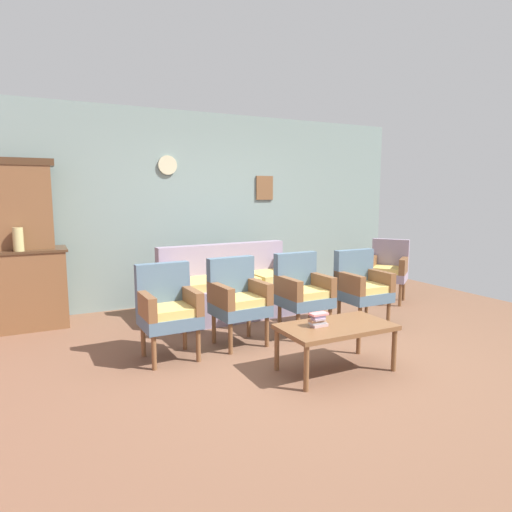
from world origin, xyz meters
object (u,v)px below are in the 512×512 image
side_cabinet (15,289)px  armchair_near_cabinet (238,297)px  floral_couch (232,290)px  book_stack_on_table (318,320)px  wingback_chair_by_fireplace (388,267)px  armchair_near_couch_end (168,307)px  armchair_row_middle (302,290)px  vase_on_cabinet (18,239)px  armchair_by_doorway (361,285)px  floor_vase_by_wall (379,269)px  coffee_table (336,330)px

side_cabinet → armchair_near_cabinet: 2.65m
floral_couch → book_stack_on_table: (-0.09, -2.08, 0.15)m
wingback_chair_by_fireplace → armchair_near_couch_end: bearing=-167.2°
armchair_near_couch_end → armchair_row_middle: bearing=2.7°
vase_on_cabinet → armchair_near_cabinet: 2.54m
floral_couch → armchair_near_cabinet: (-0.40, -1.07, 0.17)m
armchair_by_doorway → floor_vase_by_wall: armchair_by_doorway is taller
floral_couch → armchair_near_cabinet: same height
side_cabinet → wingback_chair_by_fireplace: (4.82, -0.90, 0.03)m
side_cabinet → armchair_near_cabinet: bearing=-37.8°
floral_couch → armchair_near_cabinet: bearing=-110.5°
side_cabinet → armchair_row_middle: (2.89, -1.62, 0.03)m
side_cabinet → armchair_near_couch_end: side_cabinet is taller
book_stack_on_table → armchair_near_couch_end: bearing=138.6°
vase_on_cabinet → wingback_chair_by_fireplace: (4.74, -0.72, -0.56)m
armchair_near_couch_end → wingback_chair_by_fireplace: size_ratio=1.00×
armchair_row_middle → floral_couch: bearing=110.4°
armchair_near_cabinet → wingback_chair_by_fireplace: bearing=14.8°
armchair_by_doorway → wingback_chair_by_fireplace: 1.42m
floral_couch → armchair_by_doorway: (1.16, -1.16, 0.17)m
vase_on_cabinet → side_cabinet: bearing=113.0°
floral_couch → wingback_chair_by_fireplace: 2.36m
floral_couch → coffee_table: floral_couch is taller
armchair_near_couch_end → coffee_table: armchair_near_couch_end is taller
side_cabinet → book_stack_on_table: 3.57m
floral_couch → armchair_near_cabinet: size_ratio=2.05×
armchair_near_cabinet → armchair_row_middle: (0.80, 0.01, 0.00)m
vase_on_cabinet → armchair_near_cabinet: size_ratio=0.29×
wingback_chair_by_fireplace → armchair_near_cabinet: bearing=-165.2°
coffee_table → armchair_near_cabinet: bearing=114.6°
armchair_near_couch_end → side_cabinet: bearing=128.3°
wingback_chair_by_fireplace → book_stack_on_table: bearing=-144.3°
armchair_near_couch_end → floor_vase_by_wall: bearing=21.5°
armchair_near_cabinet → armchair_by_doorway: 1.56m
vase_on_cabinet → wingback_chair_by_fireplace: 4.83m
floral_couch → armchair_row_middle: bearing=-69.6°
wingback_chair_by_fireplace → floor_vase_by_wall: (0.56, 0.80, -0.18)m
vase_on_cabinet → book_stack_on_table: size_ratio=1.59×
wingback_chair_by_fireplace → floor_vase_by_wall: bearing=55.1°
armchair_row_middle → coffee_table: (-0.32, -1.05, -0.12)m
side_cabinet → floral_couch: side_cabinet is taller
floral_couch → armchair_by_doorway: bearing=-44.9°
armchair_row_middle → floor_vase_by_wall: 2.92m
armchair_row_middle → armchair_near_couch_end: bearing=-177.3°
vase_on_cabinet → armchair_by_doorway: size_ratio=0.29×
armchair_row_middle → wingback_chair_by_fireplace: 2.06m
coffee_table → floor_vase_by_wall: 3.80m
book_stack_on_table → floor_vase_by_wall: floor_vase_by_wall is taller
coffee_table → side_cabinet: bearing=134.0°
side_cabinet → armchair_by_doorway: bearing=-25.1°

